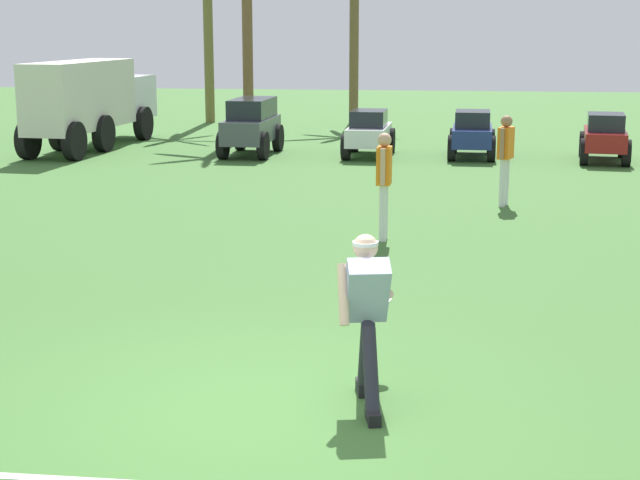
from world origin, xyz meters
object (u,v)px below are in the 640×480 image
object	(u,v)px
teammate_midfield	(384,176)
parked_car_slot_b	(369,133)
frisbee_thrower	(367,311)
palm_tree_right_of_centre	(354,7)
teammate_deep	(505,152)
parked_car_slot_a	(252,125)
frisbee_in_flight	(377,297)
box_truck	(90,99)
parked_car_slot_c	(472,133)
parked_car_slot_d	(605,137)

from	to	relation	value
teammate_midfield	parked_car_slot_b	size ratio (longest dim) A/B	0.70
frisbee_thrower	palm_tree_right_of_centre	xyz separation A→B (m)	(-2.34, 23.42, 2.81)
teammate_deep	parked_car_slot_a	world-z (taller)	teammate_deep
teammate_midfield	palm_tree_right_of_centre	xyz separation A→B (m)	(-2.07, 17.13, 2.66)
teammate_midfield	teammate_deep	world-z (taller)	same
frisbee_in_flight	parked_car_slot_b	bearing A→B (deg)	94.80
frisbee_thrower	box_truck	size ratio (longest dim) A/B	0.23
teammate_deep	box_truck	bearing A→B (deg)	145.26
frisbee_thrower	parked_car_slot_c	world-z (taller)	frisbee_thrower
parked_car_slot_a	parked_car_slot_b	distance (m)	2.82
parked_car_slot_c	parked_car_slot_d	xyz separation A→B (m)	(2.99, -0.34, 0.00)
parked_car_slot_a	box_truck	size ratio (longest dim) A/B	0.41
teammate_deep	parked_car_slot_a	bearing A→B (deg)	132.57
parked_car_slot_b	box_truck	xyz separation A→B (m)	(-7.07, 0.64, 0.67)
frisbee_in_flight	teammate_midfield	size ratio (longest dim) A/B	0.20
frisbee_in_flight	parked_car_slot_a	xyz separation A→B (m)	(-4.05, 14.62, 0.05)
teammate_midfield	parked_car_slot_d	distance (m)	10.09
parked_car_slot_a	parked_car_slot_c	distance (m)	5.25
palm_tree_right_of_centre	box_truck	bearing A→B (deg)	-129.38
parked_car_slot_a	frisbee_in_flight	bearing A→B (deg)	-74.51
parked_car_slot_a	parked_car_slot_b	size ratio (longest dim) A/B	1.09
frisbee_thrower	teammate_deep	bearing A→B (deg)	80.13
parked_car_slot_c	parked_car_slot_d	size ratio (longest dim) A/B	0.97
frisbee_thrower	parked_car_slot_a	world-z (taller)	frisbee_thrower
frisbee_thrower	parked_car_slot_d	bearing A→B (deg)	74.67
parked_car_slot_c	frisbee_in_flight	bearing A→B (deg)	-94.59
parked_car_slot_b	box_truck	bearing A→B (deg)	174.83
frisbee_in_flight	parked_car_slot_b	world-z (taller)	parked_car_slot_b
parked_car_slot_d	parked_car_slot_b	bearing A→B (deg)	177.83
parked_car_slot_b	parked_car_slot_d	size ratio (longest dim) A/B	0.97
frisbee_in_flight	parked_car_slot_b	size ratio (longest dim) A/B	0.14
teammate_deep	parked_car_slot_d	size ratio (longest dim) A/B	0.68
frisbee_in_flight	parked_car_slot_c	bearing A→B (deg)	85.41
teammate_midfield	parked_car_slot_a	bearing A→B (deg)	112.30
parked_car_slot_b	box_truck	world-z (taller)	box_truck
parked_car_slot_c	palm_tree_right_of_centre	bearing A→B (deg)	114.63
frisbee_in_flight	teammate_deep	bearing A→B (deg)	79.33
parked_car_slot_b	teammate_deep	bearing A→B (deg)	-65.55
teammate_deep	parked_car_slot_b	bearing A→B (deg)	114.45
palm_tree_right_of_centre	parked_car_slot_a	bearing A→B (deg)	-101.99
frisbee_in_flight	parked_car_slot_d	distance (m)	15.08
frisbee_thrower	parked_car_slot_b	size ratio (longest dim) A/B	0.63
teammate_deep	box_truck	world-z (taller)	box_truck
parked_car_slot_a	parked_car_slot_d	xyz separation A→B (m)	(8.23, -0.13, -0.16)
frisbee_in_flight	box_truck	xyz separation A→B (m)	(-8.31, 15.34, 0.56)
frisbee_in_flight	parked_car_slot_c	world-z (taller)	parked_car_slot_c
frisbee_thrower	parked_car_slot_a	distance (m)	15.97
frisbee_in_flight	parked_car_slot_c	xyz separation A→B (m)	(1.19, 14.84, -0.11)
teammate_midfield	teammate_deep	distance (m)	3.56
teammate_midfield	parked_car_slot_b	xyz separation A→B (m)	(-0.95, 9.25, -0.38)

